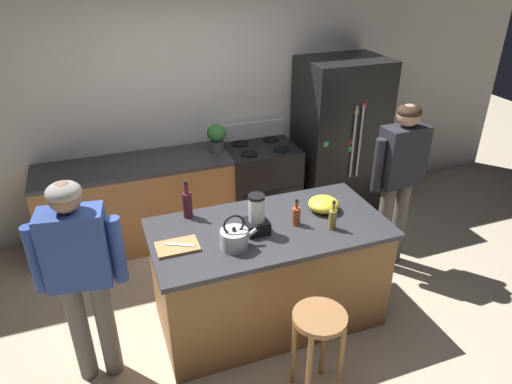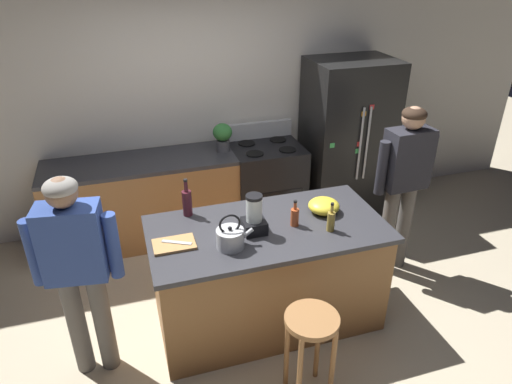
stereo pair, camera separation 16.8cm
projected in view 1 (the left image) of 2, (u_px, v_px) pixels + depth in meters
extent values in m
plane|color=beige|center=(268.00, 316.00, 3.97)|extent=(14.00, 14.00, 0.00)
cube|color=silver|center=(203.00, 100.00, 4.96)|extent=(8.00, 0.10, 2.70)
cube|color=#9E6B3D|center=(269.00, 276.00, 3.77)|extent=(1.76, 0.85, 0.87)
cube|color=#333338|center=(269.00, 229.00, 3.55)|extent=(1.82, 0.91, 0.04)
cube|color=#9E6B3D|center=(142.00, 205.00, 4.81)|extent=(2.00, 0.64, 0.87)
cube|color=#333338|center=(137.00, 165.00, 4.60)|extent=(2.00, 0.64, 0.04)
cube|color=black|center=(339.00, 138.00, 5.24)|extent=(0.90, 0.70, 1.78)
cylinder|color=#B7BABF|center=(353.00, 143.00, 4.88)|extent=(0.02, 0.02, 0.80)
cylinder|color=#B7BABF|center=(360.00, 142.00, 4.90)|extent=(0.02, 0.02, 0.80)
cube|color=red|center=(352.00, 142.00, 4.89)|extent=(0.05, 0.01, 0.05)
cube|color=red|center=(364.00, 105.00, 4.74)|extent=(0.05, 0.01, 0.05)
cube|color=#3FB259|center=(326.00, 144.00, 4.78)|extent=(0.05, 0.01, 0.05)
cube|color=#3FB259|center=(351.00, 149.00, 4.92)|extent=(0.05, 0.01, 0.05)
cube|color=orange|center=(356.00, 112.00, 4.74)|extent=(0.05, 0.01, 0.05)
cube|color=black|center=(260.00, 185.00, 5.17)|extent=(0.76, 0.64, 0.91)
cube|color=black|center=(271.00, 201.00, 4.92)|extent=(0.60, 0.01, 0.24)
cube|color=#B7BABF|center=(251.00, 130.00, 5.16)|extent=(0.76, 0.06, 0.18)
cylinder|color=black|center=(249.00, 154.00, 4.78)|extent=(0.18, 0.18, 0.01)
cylinder|color=black|center=(281.00, 149.00, 4.89)|extent=(0.18, 0.18, 0.01)
cylinder|color=black|center=(240.00, 144.00, 5.02)|extent=(0.18, 0.18, 0.01)
cylinder|color=black|center=(271.00, 139.00, 5.13)|extent=(0.18, 0.18, 0.01)
cylinder|color=#66605B|center=(80.00, 331.00, 3.24)|extent=(0.15, 0.15, 0.85)
cylinder|color=#66605B|center=(107.00, 327.00, 3.28)|extent=(0.15, 0.15, 0.85)
cube|color=#334C99|center=(76.00, 248.00, 2.94)|extent=(0.43, 0.28, 0.53)
cylinder|color=#334C99|center=(36.00, 259.00, 2.91)|extent=(0.10, 0.10, 0.48)
cylinder|color=#334C99|center=(117.00, 250.00, 3.00)|extent=(0.10, 0.10, 0.48)
sphere|color=#8C664C|center=(64.00, 197.00, 2.76)|extent=(0.23, 0.23, 0.20)
ellipsoid|color=gray|center=(63.00, 192.00, 2.75)|extent=(0.24, 0.24, 0.12)
cylinder|color=#66605B|center=(399.00, 222.00, 4.49)|extent=(0.14, 0.14, 0.88)
cylinder|color=#66605B|center=(383.00, 226.00, 4.43)|extent=(0.14, 0.14, 0.88)
cube|color=#26262D|center=(402.00, 156.00, 4.12)|extent=(0.41, 0.24, 0.55)
cylinder|color=#26262D|center=(424.00, 157.00, 4.23)|extent=(0.09, 0.09, 0.49)
cylinder|color=#26262D|center=(378.00, 165.00, 4.06)|extent=(0.09, 0.09, 0.49)
sphere|color=tan|center=(409.00, 115.00, 3.95)|extent=(0.21, 0.21, 0.20)
ellipsoid|color=#332319|center=(409.00, 112.00, 3.93)|extent=(0.22, 0.22, 0.12)
cylinder|color=#9E6B3D|center=(320.00, 317.00, 2.99)|extent=(0.36, 0.36, 0.04)
cylinder|color=#9E6B3D|center=(309.00, 374.00, 3.02)|extent=(0.04, 0.04, 0.66)
cylinder|color=#9E6B3D|center=(340.00, 365.00, 3.10)|extent=(0.04, 0.04, 0.66)
cylinder|color=#9E6B3D|center=(294.00, 349.00, 3.22)|extent=(0.04, 0.04, 0.66)
cylinder|color=#9E6B3D|center=(324.00, 340.00, 3.29)|extent=(0.04, 0.04, 0.66)
cylinder|color=#4C4C51|center=(217.00, 146.00, 4.81)|extent=(0.14, 0.14, 0.12)
ellipsoid|color=#337A38|center=(216.00, 133.00, 4.74)|extent=(0.20, 0.20, 0.18)
cube|color=black|center=(257.00, 226.00, 3.46)|extent=(0.17, 0.17, 0.10)
cylinder|color=silver|center=(257.00, 209.00, 3.39)|extent=(0.12, 0.12, 0.19)
cylinder|color=black|center=(257.00, 197.00, 3.34)|extent=(0.12, 0.12, 0.02)
cylinder|color=olive|center=(332.00, 220.00, 3.49)|extent=(0.06, 0.06, 0.15)
cylinder|color=olive|center=(334.00, 207.00, 3.44)|extent=(0.02, 0.02, 0.07)
cylinder|color=black|center=(334.00, 202.00, 3.42)|extent=(0.03, 0.03, 0.02)
cylinder|color=#B24C26|center=(296.00, 216.00, 3.54)|extent=(0.06, 0.06, 0.14)
cylinder|color=#B24C26|center=(297.00, 205.00, 3.50)|extent=(0.02, 0.02, 0.06)
cylinder|color=black|center=(297.00, 201.00, 3.48)|extent=(0.03, 0.03, 0.02)
cylinder|color=#471923|center=(188.00, 205.00, 3.63)|extent=(0.08, 0.08, 0.21)
cylinder|color=#471923|center=(186.00, 188.00, 3.56)|extent=(0.03, 0.03, 0.09)
cylinder|color=black|center=(186.00, 182.00, 3.53)|extent=(0.03, 0.03, 0.02)
ellipsoid|color=yellow|center=(324.00, 204.00, 3.74)|extent=(0.25, 0.25, 0.11)
cylinder|color=#B7BABF|center=(234.00, 239.00, 3.27)|extent=(0.20, 0.20, 0.14)
sphere|color=black|center=(234.00, 229.00, 3.23)|extent=(0.03, 0.03, 0.03)
cylinder|color=#B7BABF|center=(251.00, 233.00, 3.30)|extent=(0.09, 0.03, 0.08)
torus|color=black|center=(234.00, 225.00, 3.21)|extent=(0.16, 0.02, 0.16)
cube|color=#B7844C|center=(177.00, 247.00, 3.29)|extent=(0.30, 0.20, 0.02)
cube|color=#B7BABF|center=(180.00, 245.00, 3.29)|extent=(0.21, 0.13, 0.01)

